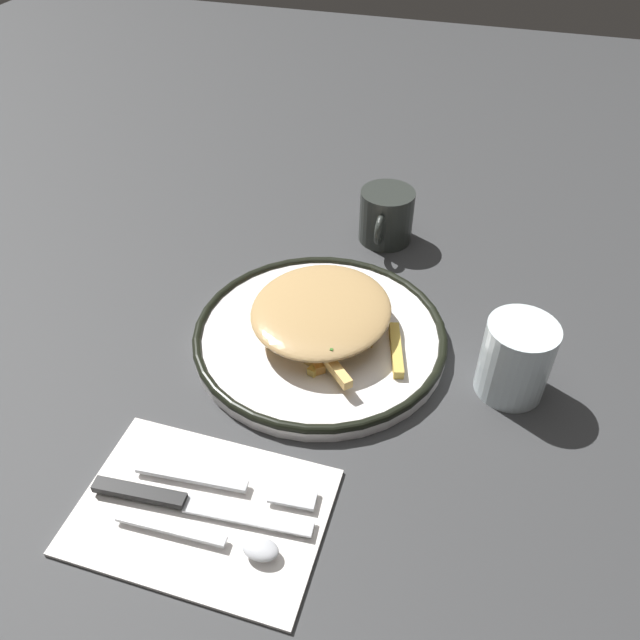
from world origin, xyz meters
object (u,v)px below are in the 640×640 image
at_px(plate, 320,336).
at_px(fork, 226,483).
at_px(fries_heap, 319,312).
at_px(water_glass, 516,359).
at_px(napkin, 202,510).
at_px(spoon, 225,541).
at_px(coffee_mug, 386,216).
at_px(knife, 181,501).

bearing_deg(plate, fork, -6.62).
bearing_deg(fries_heap, water_glass, 86.24).
distance_m(napkin, spoon, 0.04).
distance_m(plate, napkin, 0.25).
distance_m(fries_heap, coffee_mug, 0.23).
relative_size(fork, spoon, 1.16).
bearing_deg(knife, spoon, 64.91).
distance_m(fork, spoon, 0.06).
bearing_deg(spoon, coffee_mug, 176.77).
distance_m(fries_heap, napkin, 0.26).
bearing_deg(water_glass, plate, -92.52).
relative_size(napkin, fork, 1.28).
xyz_separation_m(napkin, fork, (-0.03, 0.01, 0.01)).
xyz_separation_m(fries_heap, water_glass, (0.01, 0.22, 0.00)).
relative_size(plate, water_glass, 3.33).
distance_m(fork, knife, 0.04).
distance_m(fork, water_glass, 0.33).
bearing_deg(napkin, fries_heap, 172.16).
bearing_deg(water_glass, coffee_mug, -141.90).
height_order(fries_heap, napkin, fries_heap).
height_order(knife, water_glass, water_glass).
height_order(plate, napkin, plate).
xyz_separation_m(knife, spoon, (0.03, 0.05, 0.00)).
bearing_deg(fork, plate, 173.38).
bearing_deg(spoon, fork, -157.80).
relative_size(fries_heap, spoon, 1.33).
xyz_separation_m(plate, water_glass, (0.01, 0.22, 0.03)).
xyz_separation_m(plate, fries_heap, (-0.00, -0.00, 0.03)).
relative_size(napkin, knife, 1.08).
distance_m(knife, coffee_mug, 0.50).
bearing_deg(plate, coffee_mug, 173.73).
height_order(napkin, water_glass, water_glass).
xyz_separation_m(knife, coffee_mug, (-0.49, 0.08, 0.03)).
relative_size(plate, spoon, 1.96).
xyz_separation_m(plate, knife, (0.25, -0.06, 0.00)).
xyz_separation_m(fries_heap, coffee_mug, (-0.23, 0.03, -0.00)).
bearing_deg(napkin, coffee_mug, 172.53).
height_order(plate, water_glass, water_glass).
xyz_separation_m(fries_heap, knife, (0.26, -0.05, -0.03)).
relative_size(plate, coffee_mug, 2.95).
distance_m(plate, knife, 0.26).
bearing_deg(fries_heap, coffee_mug, 172.94).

